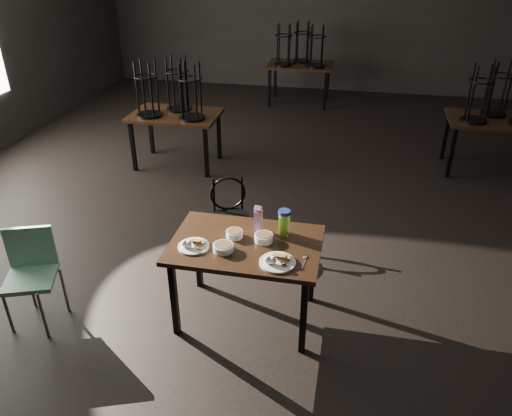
% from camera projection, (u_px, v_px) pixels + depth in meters
% --- Properties ---
extents(room, '(12.00, 12.04, 3.22)m').
position_uv_depth(room, '(330.00, 12.00, 4.21)').
color(room, black).
rests_on(room, ground).
extents(main_table, '(1.20, 0.80, 0.75)m').
position_uv_depth(main_table, '(246.00, 251.00, 4.01)').
color(main_table, black).
rests_on(main_table, ground).
extents(plate_left, '(0.25, 0.25, 0.08)m').
position_uv_depth(plate_left, '(193.00, 245.00, 3.91)').
color(plate_left, white).
rests_on(plate_left, main_table).
extents(plate_right, '(0.28, 0.28, 0.09)m').
position_uv_depth(plate_right, '(277.00, 261.00, 3.72)').
color(plate_right, white).
rests_on(plate_right, main_table).
extents(bowl_near, '(0.14, 0.14, 0.05)m').
position_uv_depth(bowl_near, '(234.00, 234.00, 4.04)').
color(bowl_near, white).
rests_on(bowl_near, main_table).
extents(bowl_far, '(0.15, 0.15, 0.06)m').
position_uv_depth(bowl_far, '(264.00, 238.00, 3.98)').
color(bowl_far, white).
rests_on(bowl_far, main_table).
extents(bowl_big, '(0.16, 0.16, 0.05)m').
position_uv_depth(bowl_big, '(223.00, 247.00, 3.86)').
color(bowl_big, white).
rests_on(bowl_big, main_table).
extents(juice_carton, '(0.07, 0.07, 0.24)m').
position_uv_depth(juice_carton, '(258.00, 219.00, 4.08)').
color(juice_carton, '#841873').
rests_on(juice_carton, main_table).
extents(water_bottle, '(0.13, 0.13, 0.22)m').
position_uv_depth(water_bottle, '(284.00, 222.00, 4.04)').
color(water_bottle, '#98D83F').
rests_on(water_bottle, main_table).
extents(spoon, '(0.04, 0.18, 0.01)m').
position_uv_depth(spoon, '(305.00, 258.00, 3.79)').
color(spoon, silver).
rests_on(spoon, main_table).
extents(bentwood_chair, '(0.42, 0.42, 0.80)m').
position_uv_depth(bentwood_chair, '(229.00, 210.00, 5.00)').
color(bentwood_chair, black).
rests_on(bentwood_chair, ground).
extents(school_chair, '(0.50, 0.50, 0.83)m').
position_uv_depth(school_chair, '(31.00, 268.00, 4.09)').
color(school_chair, '#7CC29F').
rests_on(school_chair, ground).
extents(bg_table_left, '(1.20, 0.80, 1.48)m').
position_uv_depth(bg_table_left, '(174.00, 112.00, 6.76)').
color(bg_table_left, black).
rests_on(bg_table_left, ground).
extents(bg_table_right, '(1.20, 0.80, 1.48)m').
position_uv_depth(bg_table_right, '(496.00, 117.00, 6.57)').
color(bg_table_right, black).
rests_on(bg_table_right, ground).
extents(bg_table_far, '(1.20, 0.80, 1.48)m').
position_uv_depth(bg_table_far, '(300.00, 63.00, 9.29)').
color(bg_table_far, black).
rests_on(bg_table_far, ground).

